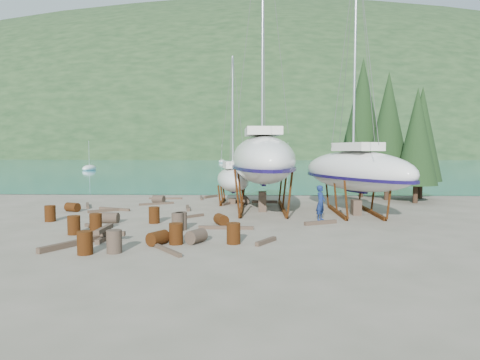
{
  "coord_description": "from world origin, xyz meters",
  "views": [
    {
      "loc": [
        2.08,
        -21.89,
        3.92
      ],
      "look_at": [
        1.24,
        3.0,
        2.18
      ],
      "focal_mm": 32.0,
      "sensor_mm": 36.0,
      "label": 1
    }
  ],
  "objects_px": {
    "large_sailboat_near": "(262,159)",
    "worker": "(321,203)",
    "large_sailboat_far": "(355,170)",
    "small_sailboat_shore": "(232,179)"
  },
  "relations": [
    {
      "from": "large_sailboat_near",
      "to": "small_sailboat_shore",
      "type": "relative_size",
      "value": 1.92
    },
    {
      "from": "large_sailboat_near",
      "to": "small_sailboat_shore",
      "type": "xyz_separation_m",
      "value": [
        -2.14,
        3.58,
        -1.56
      ]
    },
    {
      "from": "large_sailboat_near",
      "to": "worker",
      "type": "distance_m",
      "value": 5.69
    },
    {
      "from": "worker",
      "to": "small_sailboat_shore",
      "type": "bearing_deg",
      "value": 66.13
    },
    {
      "from": "large_sailboat_far",
      "to": "worker",
      "type": "xyz_separation_m",
      "value": [
        -2.47,
        -2.63,
        -1.71
      ]
    },
    {
      "from": "large_sailboat_near",
      "to": "worker",
      "type": "height_order",
      "value": "large_sailboat_near"
    },
    {
      "from": "small_sailboat_shore",
      "to": "worker",
      "type": "xyz_separation_m",
      "value": [
        5.33,
        -7.65,
        -0.81
      ]
    },
    {
      "from": "worker",
      "to": "large_sailboat_near",
      "type": "bearing_deg",
      "value": 69.37
    },
    {
      "from": "large_sailboat_far",
      "to": "small_sailboat_shore",
      "type": "distance_m",
      "value": 9.32
    },
    {
      "from": "large_sailboat_far",
      "to": "small_sailboat_shore",
      "type": "xyz_separation_m",
      "value": [
        -7.8,
        5.02,
        -0.9
      ]
    }
  ]
}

